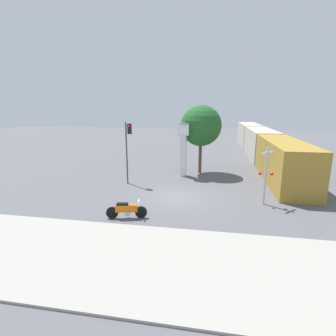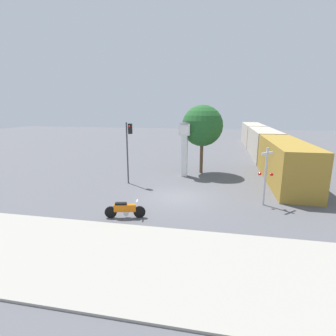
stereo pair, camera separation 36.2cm
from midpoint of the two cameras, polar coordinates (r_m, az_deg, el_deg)
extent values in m
plane|color=#56565B|center=(18.29, 1.69, -6.34)|extent=(120.00, 120.00, 0.00)
cube|color=#9E998E|center=(11.17, -4.74, -19.63)|extent=(36.00, 6.00, 0.10)
cylinder|color=black|center=(15.00, -6.58, -9.53)|extent=(0.68, 0.25, 0.67)
cylinder|color=black|center=(15.20, -12.73, -9.45)|extent=(0.68, 0.25, 0.67)
cube|color=orange|center=(14.99, -9.71, -8.63)|extent=(1.25, 0.51, 0.40)
cube|color=black|center=(14.93, -10.61, -7.71)|extent=(0.67, 0.39, 0.11)
cylinder|color=silver|center=(15.08, -9.46, -9.62)|extent=(0.35, 0.29, 0.31)
cube|color=silver|center=(14.77, -7.12, -7.20)|extent=(0.17, 0.50, 0.04)
cube|color=white|center=(23.49, 2.92, 2.68)|extent=(0.51, 0.51, 3.70)
cube|color=white|center=(23.18, 2.99, 8.37)|extent=(0.97, 0.97, 0.97)
cylinder|color=white|center=(22.69, 2.83, 8.27)|extent=(0.78, 0.02, 0.78)
cone|color=#333338|center=(23.14, 3.01, 9.82)|extent=(1.16, 1.16, 0.20)
cube|color=olive|center=(23.66, 23.43, 1.32)|extent=(2.80, 11.09, 3.40)
cube|color=#ADA393|center=(34.99, 19.20, 5.15)|extent=(2.80, 11.09, 3.40)
cube|color=#ADA393|center=(46.50, 17.02, 7.09)|extent=(2.80, 11.09, 3.40)
cylinder|color=#47474C|center=(21.21, -9.46, 3.11)|extent=(0.12, 0.12, 4.95)
cube|color=black|center=(20.87, -8.88, 8.43)|extent=(0.28, 0.24, 0.80)
sphere|color=red|center=(20.71, -9.03, 8.95)|extent=(0.16, 0.16, 0.16)
cylinder|color=#B7B7BC|center=(17.49, 19.89, -1.71)|extent=(0.14, 0.14, 3.70)
cube|color=white|center=(17.19, 20.27, 3.13)|extent=(0.82, 0.82, 0.14)
sphere|color=red|center=(17.34, 18.82, -1.12)|extent=(0.20, 0.20, 0.20)
sphere|color=red|center=(17.46, 21.09, -1.21)|extent=(0.20, 0.20, 0.20)
cylinder|color=brown|center=(24.81, 6.58, 2.29)|extent=(0.30, 0.30, 2.95)
sphere|color=#235B28|center=(24.43, 6.77, 9.15)|extent=(3.74, 3.74, 3.74)
camera|label=1|loc=(0.18, -90.55, -0.13)|focal=28.00mm
camera|label=2|loc=(0.18, 89.45, 0.13)|focal=28.00mm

